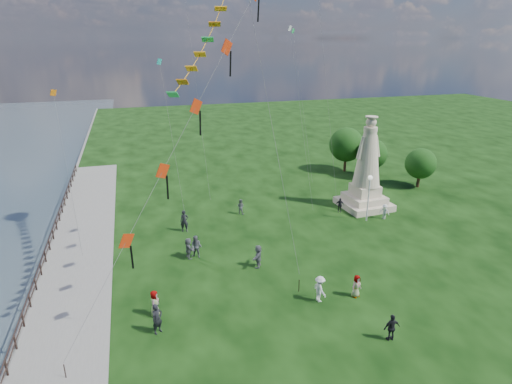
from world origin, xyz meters
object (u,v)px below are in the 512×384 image
object	(u,v)px
statue	(366,174)
lamppost	(369,188)
person_0	(157,319)
person_8	(384,212)
person_7	(241,207)
person_2	(320,289)
person_11	(258,256)
person_10	(155,303)
person_3	(392,328)
person_1	(196,247)
person_6	(184,221)
person_9	(340,205)
person_4	(356,286)
person_5	(188,248)

from	to	relation	value
statue	lamppost	distance (m)	3.48
person_0	person_8	distance (m)	24.12
person_7	person_2	bearing A→B (deg)	134.36
person_11	statue	bearing A→B (deg)	151.89
lamppost	person_10	xyz separation A→B (m)	(-19.81, -9.17, -2.32)
person_0	person_3	xyz separation A→B (m)	(12.44, -4.35, -0.11)
person_0	person_8	size ratio (longest dim) A/B	1.28
lamppost	person_7	size ratio (longest dim) A/B	2.94
person_2	person_1	bearing A→B (deg)	29.59
lamppost	person_3	size ratio (longest dim) A/B	2.66
person_0	person_8	world-z (taller)	person_0
person_6	person_0	bearing A→B (deg)	-97.02
person_3	person_8	world-z (taller)	person_3
person_2	person_8	distance (m)	15.50
person_8	person_11	bearing A→B (deg)	-114.15
person_1	person_10	world-z (taller)	person_1
person_9	person_10	size ratio (longest dim) A/B	0.85
person_0	person_10	world-z (taller)	person_0
person_2	person_4	world-z (taller)	person_2
person_10	person_0	bearing A→B (deg)	-159.65
person_3	person_5	world-z (taller)	person_5
person_6	person_9	size ratio (longest dim) A/B	1.35
person_7	person_9	bearing A→B (deg)	-153.69
person_8	person_9	world-z (taller)	person_8
person_10	lamppost	bearing A→B (deg)	-45.69
person_7	person_10	size ratio (longest dim) A/B	0.88
person_5	person_10	xyz separation A→B (m)	(-2.99, -6.68, 0.02)
person_1	person_10	distance (m)	7.49
lamppost	person_4	xyz separation A→B (m)	(-7.09, -10.82, -2.39)
person_5	person_7	distance (m)	9.53
lamppost	person_2	bearing A→B (deg)	-132.13
person_10	person_3	bearing A→B (deg)	-96.45
person_3	person_4	bearing A→B (deg)	-92.45
statue	person_7	xyz separation A→B (m)	(-12.29, 1.76, -2.69)
person_1	person_10	size ratio (longest dim) A/B	1.07
statue	person_8	world-z (taller)	statue
person_3	person_7	size ratio (longest dim) A/B	1.10
person_0	person_9	xyz separation A→B (m)	(18.35, 13.48, -0.21)
person_4	person_1	bearing A→B (deg)	119.73
statue	person_0	size ratio (longest dim) A/B	4.88
person_6	person_7	xyz separation A→B (m)	(5.69, 2.44, -0.22)
person_1	statue	bearing A→B (deg)	51.30
lamppost	person_6	xyz separation A→B (m)	(-16.47, 2.44, -2.20)
lamppost	person_11	size ratio (longest dim) A/B	2.51
person_4	person_5	xyz separation A→B (m)	(-9.73, 8.34, 0.05)
person_5	person_7	size ratio (longest dim) A/B	1.11
person_9	person_3	bearing A→B (deg)	-83.74
person_0	person_9	world-z (taller)	person_0
person_5	person_7	bearing A→B (deg)	-50.89
person_2	person_9	xyz separation A→B (m)	(8.16, 13.22, -0.17)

